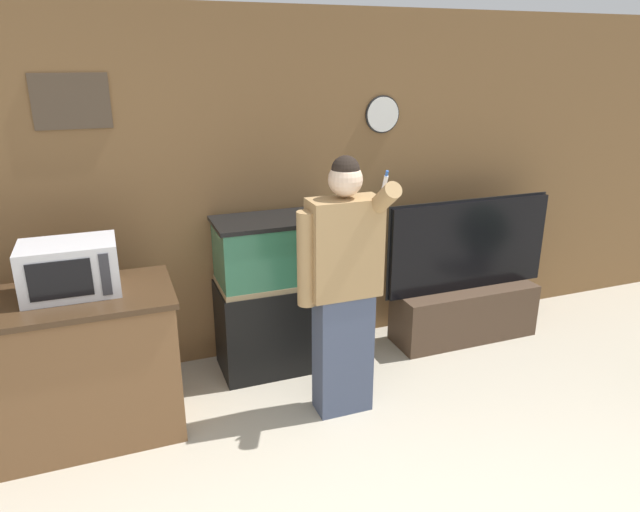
% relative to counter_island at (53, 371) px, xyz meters
% --- Properties ---
extents(wall_back_paneled, '(10.00, 0.08, 2.60)m').
position_rel_counter_island_xyz_m(wall_back_paneled, '(1.30, 0.70, 0.83)').
color(wall_back_paneled, brown).
rests_on(wall_back_paneled, ground_plane).
extents(counter_island, '(1.48, 0.69, 0.94)m').
position_rel_counter_island_xyz_m(counter_island, '(0.00, 0.00, 0.00)').
color(counter_island, brown).
rests_on(counter_island, ground_plane).
extents(microwave, '(0.53, 0.37, 0.31)m').
position_rel_counter_island_xyz_m(microwave, '(0.18, 0.04, 0.62)').
color(microwave, silver).
rests_on(microwave, counter_island).
extents(aquarium_on_stand, '(0.91, 0.48, 1.17)m').
position_rel_counter_island_xyz_m(aquarium_on_stand, '(1.54, 0.38, 0.12)').
color(aquarium_on_stand, black).
rests_on(aquarium_on_stand, ground_plane).
extents(tv_on_stand, '(1.45, 0.40, 1.20)m').
position_rel_counter_island_xyz_m(tv_on_stand, '(3.11, 0.28, -0.12)').
color(tv_on_stand, '#4C3828').
rests_on(tv_on_stand, ground_plane).
extents(person_standing, '(0.54, 0.41, 1.71)m').
position_rel_counter_island_xyz_m(person_standing, '(1.75, -0.32, 0.42)').
color(person_standing, '#424C66').
rests_on(person_standing, ground_plane).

